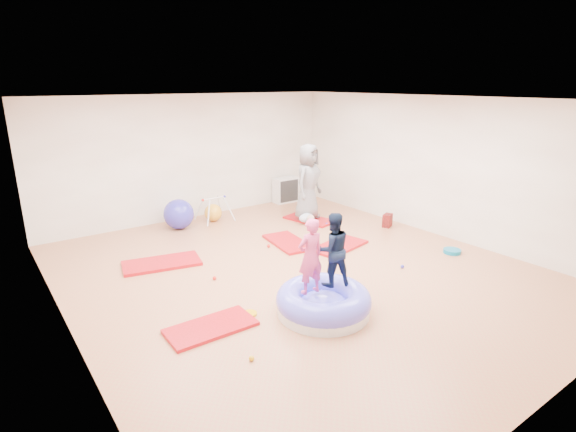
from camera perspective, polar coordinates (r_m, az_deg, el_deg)
room at (r=7.14m, az=1.42°, el=3.28°), size 7.01×8.01×2.81m
gym_mat_front_left at (r=6.03m, az=-9.75°, el=-13.75°), size 1.14×0.58×0.05m
gym_mat_mid_left at (r=8.15m, az=-15.74°, el=-5.78°), size 1.41×0.92×0.05m
gym_mat_center_back at (r=8.84m, az=0.03°, el=-3.35°), size 0.75×1.25×0.05m
gym_mat_right at (r=8.70m, az=6.51°, el=-3.80°), size 1.26×0.81×0.05m
gym_mat_rear_right at (r=10.29m, az=2.75°, el=-0.44°), size 0.82×1.25×0.05m
inflatable_cushion at (r=6.27m, az=4.52°, el=-10.87°), size 1.31×1.31×0.41m
child_pink at (r=5.92m, az=2.87°, el=-4.68°), size 0.39×0.27×1.05m
child_navy at (r=6.17m, az=5.70°, el=-3.81°), size 0.61×0.54×1.05m
adult_caregiver at (r=10.08m, az=2.56°, el=4.34°), size 0.98×0.83×1.70m
infant at (r=9.96m, az=2.44°, el=-0.24°), size 0.35×0.36×0.21m
ball_pit_balls at (r=8.04m, az=1.68°, el=-5.39°), size 4.05×3.37×0.06m
exercise_ball_blue at (r=9.92m, az=-13.71°, el=0.23°), size 0.65×0.65×0.65m
exercise_ball_orange at (r=10.33m, az=-9.48°, el=0.43°), size 0.40×0.40×0.40m
infant_play_gym at (r=10.27m, az=-9.36°, el=1.32°), size 0.73×0.69×0.56m
cube_shelf at (r=11.79m, az=-0.27°, el=3.33°), size 0.65×0.32×0.65m
balance_disc at (r=8.90m, az=20.12°, el=-4.22°), size 0.32×0.32×0.07m
backpack at (r=10.05m, az=12.51°, el=-0.55°), size 0.29×0.24×0.29m
yellow_toy at (r=6.30m, az=-4.88°, el=-12.26°), size 0.20×0.20×0.03m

